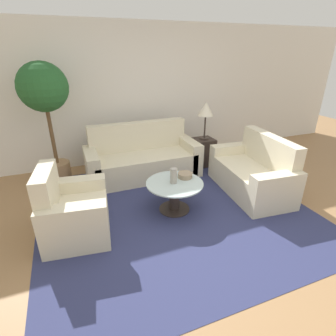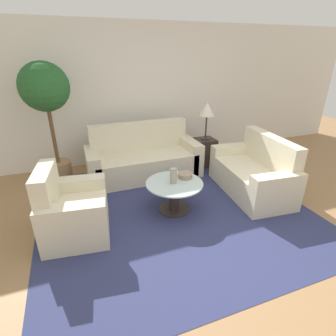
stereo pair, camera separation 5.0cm
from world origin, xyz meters
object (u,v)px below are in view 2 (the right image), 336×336
(table_lamp, at_px, (207,110))
(potted_plant, at_px, (47,99))
(sofa_main, at_px, (143,159))
(coffee_table, at_px, (174,192))
(armchair, at_px, (71,213))
(vase, at_px, (173,176))
(loveseat, at_px, (255,174))
(bowl, at_px, (185,175))

(table_lamp, bearing_deg, potted_plant, 175.16)
(sofa_main, relative_size, coffee_table, 2.48)
(armchair, bearing_deg, coffee_table, -80.70)
(vase, bearing_deg, loveseat, 2.46)
(armchair, relative_size, potted_plant, 0.49)
(armchair, distance_m, coffee_table, 1.37)
(vase, xyz_separation_m, bowl, (0.22, 0.10, -0.07))
(loveseat, height_order, potted_plant, potted_plant)
(vase, height_order, bowl, vase)
(sofa_main, bearing_deg, coffee_table, -86.06)
(loveseat, bearing_deg, vase, -82.36)
(coffee_table, height_order, bowl, bowl)
(sofa_main, bearing_deg, bowl, -76.34)
(armchair, relative_size, vase, 4.45)
(potted_plant, bearing_deg, armchair, -84.81)
(table_lamp, bearing_deg, sofa_main, -179.69)
(vase, relative_size, bowl, 1.05)
(sofa_main, relative_size, table_lamp, 2.81)
(coffee_table, height_order, potted_plant, potted_plant)
(armchair, relative_size, bowl, 4.69)
(potted_plant, xyz_separation_m, bowl, (1.71, -1.43, -0.95))
(sofa_main, height_order, armchair, sofa_main)
(coffee_table, bearing_deg, loveseat, 2.44)
(sofa_main, xyz_separation_m, coffee_table, (0.09, -1.29, -0.02))
(sofa_main, distance_m, armchair, 1.85)
(coffee_table, relative_size, potted_plant, 0.40)
(sofa_main, xyz_separation_m, armchair, (-1.28, -1.34, -0.00))
(coffee_table, distance_m, potted_plant, 2.43)
(sofa_main, relative_size, bowl, 9.58)
(vase, bearing_deg, table_lamp, 47.79)
(coffee_table, xyz_separation_m, vase, (-0.02, -0.00, 0.26))
(table_lamp, height_order, bowl, table_lamp)
(armchair, relative_size, coffee_table, 1.22)
(sofa_main, distance_m, potted_plant, 1.83)
(sofa_main, xyz_separation_m, bowl, (0.29, -1.20, 0.17))
(bowl, bearing_deg, armchair, -174.93)
(armchair, relative_size, loveseat, 0.63)
(sofa_main, relative_size, vase, 9.09)
(armchair, bearing_deg, vase, -80.72)
(vase, bearing_deg, bowl, 23.85)
(bowl, bearing_deg, sofa_main, 103.66)
(coffee_table, bearing_deg, bowl, 25.39)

